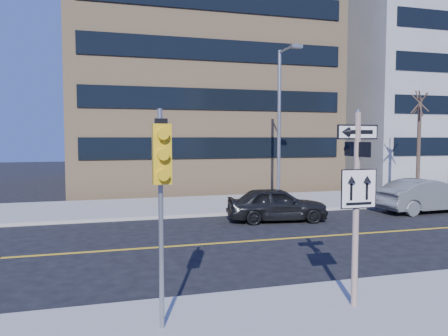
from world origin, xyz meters
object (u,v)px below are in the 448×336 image
object	(u,v)px
parked_car_b	(426,196)
sign_pole	(357,196)
traffic_signal	(162,172)
streetlight_a	(281,116)
parked_car_a	(277,204)
street_tree_west	(420,105)

from	to	relation	value
parked_car_b	sign_pole	bearing A→B (deg)	130.64
traffic_signal	streetlight_a	xyz separation A→B (m)	(8.00, 13.42, 1.73)
parked_car_a	street_tree_west	xyz separation A→B (m)	(10.68, 4.11, 4.78)
parked_car_b	parked_car_a	bearing A→B (deg)	87.59
parked_car_a	parked_car_b	world-z (taller)	parked_car_b
parked_car_a	parked_car_b	bearing A→B (deg)	-80.87
parked_car_a	streetlight_a	distance (m)	5.62
parked_car_a	streetlight_a	bearing A→B (deg)	-17.04
parked_car_a	street_tree_west	world-z (taller)	street_tree_west
sign_pole	parked_car_a	world-z (taller)	sign_pole
traffic_signal	parked_car_b	bearing A→B (deg)	35.09
traffic_signal	parked_car_a	size ratio (longest dim) A/B	0.92
traffic_signal	parked_car_b	size ratio (longest dim) A/B	0.81
street_tree_west	traffic_signal	bearing A→B (deg)	-140.61
parked_car_b	street_tree_west	xyz separation A→B (m)	(2.80, 3.98, 4.71)
traffic_signal	street_tree_west	distance (m)	22.14
traffic_signal	street_tree_west	size ratio (longest dim) A/B	0.63
streetlight_a	street_tree_west	distance (m)	9.05
traffic_signal	parked_car_a	world-z (taller)	traffic_signal
parked_car_a	streetlight_a	world-z (taller)	streetlight_a
traffic_signal	sign_pole	bearing A→B (deg)	2.11
parked_car_a	streetlight_a	size ratio (longest dim) A/B	0.54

